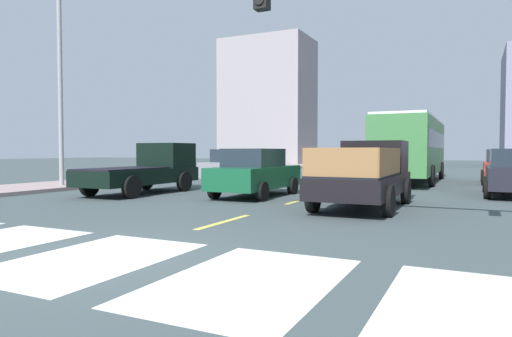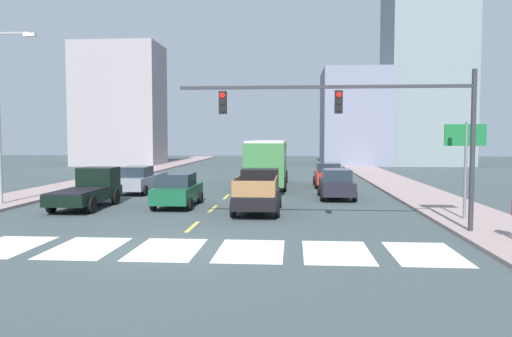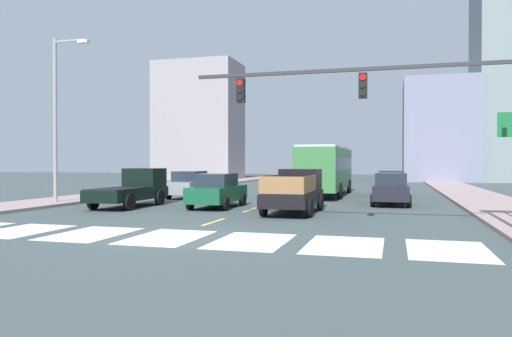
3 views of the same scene
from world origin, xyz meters
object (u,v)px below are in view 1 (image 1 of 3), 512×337
(city_bus, at_px, (412,145))
(sedan_near_left, at_px, (255,173))
(pickup_stakebed, at_px, (366,175))
(sedan_mid, at_px, (504,167))
(sedan_far, at_px, (235,166))
(streetlight_left, at_px, (63,74))
(pickup_dark, at_px, (148,169))

(city_bus, relative_size, sedan_near_left, 2.45)
(pickup_stakebed, xyz_separation_m, sedan_mid, (4.18, 12.03, -0.08))
(city_bus, distance_m, sedan_far, 9.32)
(city_bus, distance_m, streetlight_left, 17.27)
(pickup_dark, xyz_separation_m, sedan_mid, (12.85, 11.38, -0.06))
(pickup_stakebed, relative_size, sedan_mid, 1.18)
(pickup_dark, height_order, city_bus, city_bus)
(sedan_near_left, bearing_deg, city_bus, 66.17)
(sedan_mid, height_order, sedan_near_left, same)
(city_bus, height_order, sedan_far, city_bus)
(pickup_stakebed, relative_size, pickup_dark, 1.00)
(city_bus, bearing_deg, pickup_dark, -127.52)
(sedan_near_left, bearing_deg, sedan_far, 122.16)
(pickup_dark, height_order, sedan_near_left, pickup_dark)
(streetlight_left, bearing_deg, pickup_dark, 0.83)
(pickup_dark, bearing_deg, sedan_far, 87.12)
(sedan_mid, relative_size, sedan_far, 1.00)
(sedan_mid, distance_m, sedan_near_left, 13.77)
(sedan_near_left, distance_m, streetlight_left, 9.88)
(sedan_mid, bearing_deg, streetlight_left, -147.08)
(sedan_near_left, xyz_separation_m, streetlight_left, (-8.97, -0.54, 4.11))
(city_bus, xyz_separation_m, streetlight_left, (-13.07, -10.88, 3.02))
(city_bus, bearing_deg, sedan_near_left, -110.80)
(pickup_dark, distance_m, sedan_mid, 17.17)
(sedan_mid, height_order, sedan_far, same)
(pickup_dark, height_order, sedan_mid, pickup_dark)
(city_bus, height_order, sedan_mid, city_bus)
(pickup_stakebed, height_order, sedan_near_left, pickup_stakebed)
(pickup_stakebed, bearing_deg, sedan_mid, 73.66)
(city_bus, bearing_deg, sedan_far, -149.95)
(sedan_mid, bearing_deg, pickup_dark, -138.94)
(streetlight_left, bearing_deg, pickup_stakebed, -2.51)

